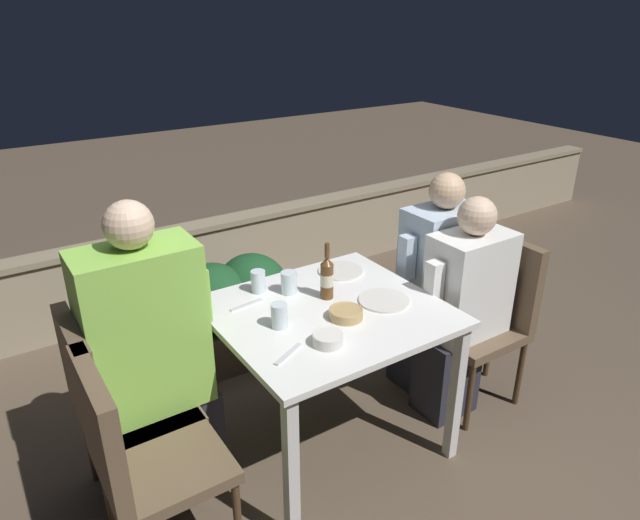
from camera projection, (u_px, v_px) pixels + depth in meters
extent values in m
plane|color=brown|center=(327.00, 441.00, 2.89)|extent=(16.00, 16.00, 0.00)
cube|color=gray|center=(190.00, 267.00, 4.14)|extent=(9.00, 0.14, 0.55)
cube|color=gray|center=(186.00, 229.00, 4.02)|extent=(9.00, 0.18, 0.04)
cube|color=white|center=(328.00, 312.00, 2.58)|extent=(0.99, 0.91, 0.03)
cube|color=silver|center=(291.00, 472.00, 2.21)|extent=(0.05, 0.05, 0.73)
cube|color=silver|center=(456.00, 394.00, 2.65)|extent=(0.05, 0.05, 0.73)
cube|color=silver|center=(208.00, 370.00, 2.83)|extent=(0.05, 0.05, 0.73)
cube|color=silver|center=(353.00, 320.00, 3.27)|extent=(0.05, 0.05, 0.73)
cube|color=brown|center=(218.00, 344.00, 3.45)|extent=(0.93, 0.36, 0.28)
ellipsoid|color=#194723|center=(171.00, 309.00, 3.19)|extent=(0.42, 0.47, 0.40)
ellipsoid|color=#194723|center=(214.00, 298.00, 3.32)|extent=(0.42, 0.47, 0.40)
ellipsoid|color=#194723|center=(253.00, 287.00, 3.45)|extent=(0.42, 0.47, 0.40)
cube|color=brown|center=(165.00, 465.00, 2.16)|extent=(0.45, 0.45, 0.05)
cube|color=brown|center=(100.00, 431.00, 1.95)|extent=(0.06, 0.45, 0.47)
cylinder|color=#47321E|center=(238.00, 520.00, 2.20)|extent=(0.03, 0.03, 0.40)
cylinder|color=#47321E|center=(108.00, 497.00, 2.30)|extent=(0.03, 0.03, 0.40)
cylinder|color=#47321E|center=(199.00, 459.00, 2.49)|extent=(0.03, 0.03, 0.40)
cube|color=brown|center=(139.00, 412.00, 2.43)|extent=(0.45, 0.45, 0.05)
cube|color=brown|center=(80.00, 378.00, 2.23)|extent=(0.06, 0.45, 0.47)
cylinder|color=#47321E|center=(113.00, 502.00, 2.28)|extent=(0.03, 0.03, 0.40)
cylinder|color=#47321E|center=(204.00, 463.00, 2.47)|extent=(0.03, 0.03, 0.40)
cylinder|color=#47321E|center=(90.00, 445.00, 2.58)|extent=(0.03, 0.03, 0.40)
cylinder|color=#47321E|center=(173.00, 414.00, 2.77)|extent=(0.03, 0.03, 0.40)
cube|color=#282833|center=(182.00, 435.00, 2.60)|extent=(0.33, 0.23, 0.45)
cube|color=#8CCC4C|center=(144.00, 330.00, 2.31)|extent=(0.48, 0.26, 0.72)
cube|color=#8CCC4C|center=(200.00, 295.00, 2.40)|extent=(0.07, 0.07, 0.24)
sphere|color=beige|center=(128.00, 225.00, 2.12)|extent=(0.19, 0.19, 0.19)
cube|color=brown|center=(472.00, 331.00, 3.04)|extent=(0.45, 0.45, 0.05)
cube|color=brown|center=(504.00, 279.00, 3.03)|extent=(0.06, 0.45, 0.47)
cylinder|color=#47321E|center=(469.00, 397.00, 2.89)|extent=(0.03, 0.03, 0.40)
cylinder|color=#47321E|center=(520.00, 372.00, 3.08)|extent=(0.03, 0.03, 0.40)
cylinder|color=#47321E|center=(417.00, 361.00, 3.18)|extent=(0.03, 0.03, 0.40)
cylinder|color=#47321E|center=(466.00, 340.00, 3.38)|extent=(0.03, 0.03, 0.40)
cube|color=#282833|center=(446.00, 373.00, 3.04)|extent=(0.28, 0.23, 0.45)
cube|color=white|center=(469.00, 284.00, 2.88)|extent=(0.41, 0.26, 0.54)
cube|color=white|center=(434.00, 285.00, 2.73)|extent=(0.07, 0.07, 0.24)
sphere|color=beige|center=(477.00, 216.00, 2.73)|extent=(0.19, 0.19, 0.19)
cube|color=brown|center=(445.00, 307.00, 3.28)|extent=(0.45, 0.45, 0.05)
cube|color=brown|center=(474.00, 258.00, 3.27)|extent=(0.06, 0.45, 0.47)
cylinder|color=#47321E|center=(441.00, 367.00, 3.13)|extent=(0.03, 0.03, 0.40)
cylinder|color=#47321E|center=(489.00, 346.00, 3.32)|extent=(0.03, 0.03, 0.40)
cylinder|color=#47321E|center=(395.00, 336.00, 3.42)|extent=(0.03, 0.03, 0.40)
cylinder|color=#47321E|center=(442.00, 318.00, 3.62)|extent=(0.03, 0.03, 0.40)
cube|color=#282833|center=(420.00, 346.00, 3.28)|extent=(0.29, 0.23, 0.45)
cube|color=silver|center=(441.00, 259.00, 3.11)|extent=(0.41, 0.26, 0.59)
cube|color=silver|center=(407.00, 258.00, 2.96)|extent=(0.07, 0.07, 0.24)
sphere|color=tan|center=(447.00, 191.00, 2.95)|extent=(0.19, 0.19, 0.19)
cylinder|color=brown|center=(327.00, 281.00, 2.65)|extent=(0.06, 0.06, 0.17)
cylinder|color=beige|center=(327.00, 280.00, 2.64)|extent=(0.06, 0.06, 0.06)
cone|color=brown|center=(327.00, 261.00, 2.61)|extent=(0.06, 0.06, 0.03)
cylinder|color=brown|center=(327.00, 251.00, 2.59)|extent=(0.02, 0.02, 0.07)
cylinder|color=silver|center=(341.00, 271.00, 2.94)|extent=(0.23, 0.23, 0.01)
cylinder|color=silver|center=(384.00, 300.00, 2.65)|extent=(0.24, 0.24, 0.01)
cylinder|color=tan|center=(346.00, 314.00, 2.50)|extent=(0.15, 0.15, 0.04)
torus|color=tan|center=(346.00, 310.00, 2.49)|extent=(0.15, 0.15, 0.01)
cylinder|color=silver|center=(328.00, 339.00, 2.31)|extent=(0.13, 0.13, 0.05)
torus|color=silver|center=(328.00, 335.00, 2.30)|extent=(0.13, 0.13, 0.01)
cylinder|color=silver|center=(289.00, 282.00, 2.71)|extent=(0.08, 0.08, 0.11)
cylinder|color=silver|center=(279.00, 316.00, 2.42)|extent=(0.07, 0.07, 0.11)
cylinder|color=silver|center=(258.00, 281.00, 2.72)|extent=(0.07, 0.07, 0.11)
cube|color=silver|center=(288.00, 354.00, 2.24)|extent=(0.16, 0.09, 0.01)
cube|color=silver|center=(246.00, 305.00, 2.61)|extent=(0.17, 0.04, 0.01)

